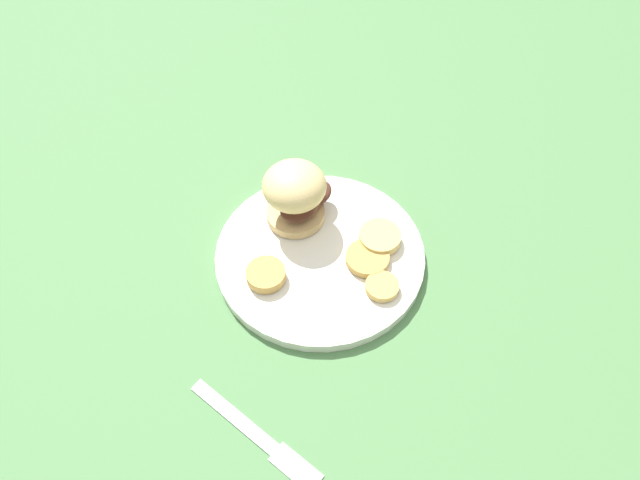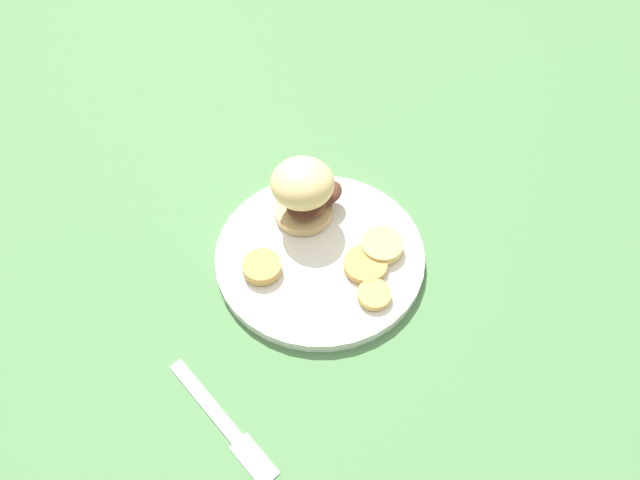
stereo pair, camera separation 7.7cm
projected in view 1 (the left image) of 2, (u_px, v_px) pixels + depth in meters
name	position (u px, v px, depth m)	size (l,w,h in m)	color
ground_plane	(320.00, 259.00, 0.80)	(4.00, 4.00, 0.00)	#4C7A47
dinner_plate	(320.00, 255.00, 0.80)	(0.27, 0.27, 0.02)	white
sandwich	(297.00, 194.00, 0.79)	(0.10, 0.08, 0.09)	tan
potato_round_0	(266.00, 275.00, 0.76)	(0.05, 0.05, 0.01)	tan
potato_round_1	(380.00, 238.00, 0.79)	(0.05, 0.05, 0.01)	#DBB766
potato_round_2	(382.00, 287.00, 0.75)	(0.04, 0.04, 0.01)	tan
potato_round_3	(367.00, 258.00, 0.78)	(0.05, 0.05, 0.01)	tan
fork	(256.00, 434.00, 0.66)	(0.08, 0.17, 0.00)	silver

